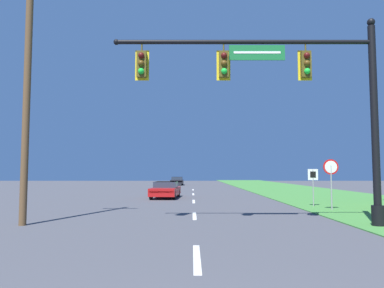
# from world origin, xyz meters

# --- Properties ---
(grass_verge_right) EXTENTS (10.00, 110.00, 0.04)m
(grass_verge_right) POSITION_xyz_m (10.50, 30.00, 0.02)
(grass_verge_right) COLOR #428438
(grass_verge_right) RESTS_ON ground
(road_center_line) EXTENTS (0.16, 34.80, 0.01)m
(road_center_line) POSITION_xyz_m (0.00, 22.00, 0.01)
(road_center_line) COLOR silver
(road_center_line) RESTS_ON ground
(signal_mast) EXTENTS (9.57, 0.47, 7.44)m
(signal_mast) POSITION_xyz_m (3.78, 10.75, 4.65)
(signal_mast) COLOR black
(signal_mast) RESTS_ON grass_verge_right
(car_ahead) EXTENTS (2.10, 4.79, 1.19)m
(car_ahead) POSITION_xyz_m (-2.06, 25.37, 0.61)
(car_ahead) COLOR black
(car_ahead) RESTS_ON ground
(far_car) EXTENTS (1.82, 4.41, 1.19)m
(far_car) POSITION_xyz_m (-2.32, 52.98, 0.60)
(far_car) COLOR black
(far_car) RESTS_ON ground
(stop_sign) EXTENTS (0.76, 0.07, 2.50)m
(stop_sign) POSITION_xyz_m (6.80, 16.16, 1.86)
(stop_sign) COLOR gray
(stop_sign) RESTS_ON grass_verge_right
(route_sign_post) EXTENTS (0.55, 0.06, 2.03)m
(route_sign_post) POSITION_xyz_m (6.53, 18.12, 1.53)
(route_sign_post) COLOR gray
(route_sign_post) RESTS_ON grass_verge_right
(utility_pole_near) EXTENTS (1.80, 0.26, 10.36)m
(utility_pole_near) POSITION_xyz_m (-6.19, 11.11, 5.34)
(utility_pole_near) COLOR brown
(utility_pole_near) RESTS_ON ground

